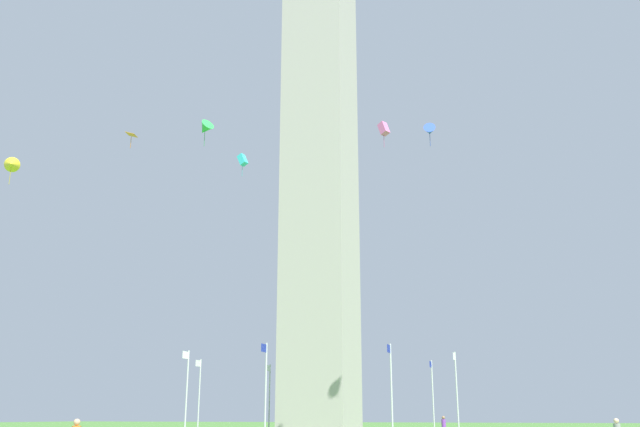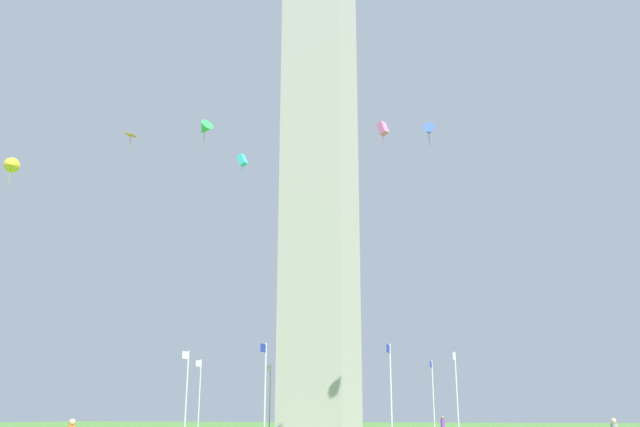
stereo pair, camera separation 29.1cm
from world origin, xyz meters
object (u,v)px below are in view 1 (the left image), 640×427
kite_cyan_box (243,160)px  flagpole_s (358,395)px  obelisk_monument (320,142)px  flagpole_ne (391,386)px  flagpole_e (457,389)px  kite_green_delta (205,129)px  flagpole_sw (269,394)px  flagpole_nw (187,389)px  flagpole_se (433,393)px  kite_pink_box (384,129)px  flagpole_w (199,392)px  kite_orange_diamond (131,135)px  flagpole_n (265,385)px  kite_yellow_delta (12,164)px  kite_blue_delta (430,131)px

kite_cyan_box → flagpole_s: bearing=169.2°
obelisk_monument → flagpole_ne: obelisk_monument is taller
flagpole_e → flagpole_s: same height
flagpole_e → kite_green_delta: bearing=-51.0°
flagpole_ne → flagpole_sw: bearing=-135.0°
flagpole_e → flagpole_nw: same height
flagpole_se → kite_cyan_box: (19.01, -13.67, 20.90)m
flagpole_ne → flagpole_s: (-22.45, -9.30, 0.00)m
flagpole_se → flagpole_s: (-3.85, -9.30, 0.00)m
kite_pink_box → kite_cyan_box: size_ratio=0.96×
flagpole_ne → kite_pink_box: size_ratio=3.48×
kite_green_delta → flagpole_ne: bearing=111.5°
obelisk_monument → flagpole_sw: (-9.24, -9.30, -25.96)m
flagpole_w → kite_cyan_box: kite_cyan_box is taller
flagpole_s → kite_orange_diamond: (35.47, -7.96, 18.87)m
flagpole_sw → kite_orange_diamond: (31.62, 1.34, 18.87)m
kite_cyan_box → obelisk_monument: bearing=155.9°
flagpole_ne → kite_cyan_box: bearing=-88.3°
obelisk_monument → flagpole_n: obelisk_monument is taller
flagpole_se → flagpole_e: bearing=22.5°
flagpole_s → kite_cyan_box: (22.87, -4.37, 20.90)m
flagpole_sw → kite_pink_box: kite_pink_box is taller
flagpole_se → obelisk_monument: bearing=-45.2°
flagpole_nw → kite_cyan_box: kite_cyan_box is taller
kite_pink_box → kite_cyan_box: 16.49m
flagpole_e → flagpole_nw: 24.30m
flagpole_sw → kite_orange_diamond: bearing=2.4°
kite_cyan_box → kite_pink_box: bearing=67.9°
kite_pink_box → kite_yellow_delta: 29.47m
flagpole_ne → kite_yellow_delta: bearing=-59.6°
flagpole_w → kite_green_delta: (15.13, 7.65, 22.06)m
obelisk_monument → flagpole_w: size_ratio=8.09×
flagpole_s → kite_yellow_delta: bearing=-24.3°
kite_yellow_delta → flagpole_e: bearing=129.3°
obelisk_monument → kite_orange_diamond: bearing=-19.6°
kite_blue_delta → kite_orange_diamond: (8.83, -22.03, -0.86)m
kite_yellow_delta → flagpole_w: bearing=170.9°
flagpole_nw → kite_yellow_delta: (15.49, -7.81, 16.69)m
flagpole_n → kite_green_delta: (1.98, -5.50, 22.06)m
flagpole_se → kite_green_delta: kite_green_delta is taller
flagpole_s → kite_orange_diamond: bearing=-12.7°
flagpole_n → kite_blue_delta: size_ratio=3.90×
flagpole_se → kite_pink_box: bearing=3.5°
obelisk_monument → kite_orange_diamond: 24.79m
flagpole_ne → flagpole_e: bearing=157.5°
flagpole_ne → flagpole_nw: bearing=-90.0°
flagpole_s → kite_cyan_box: bearing=-10.8°
flagpole_nw → kite_yellow_delta: size_ratio=3.08×
flagpole_s → kite_green_delta: (28.28, -5.50, 22.06)m
flagpole_se → flagpole_sw: size_ratio=1.00×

